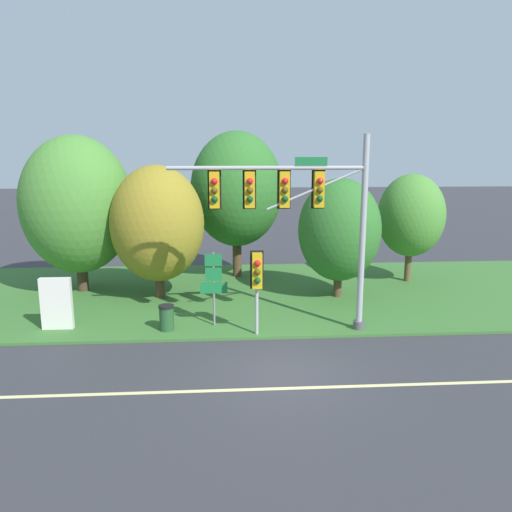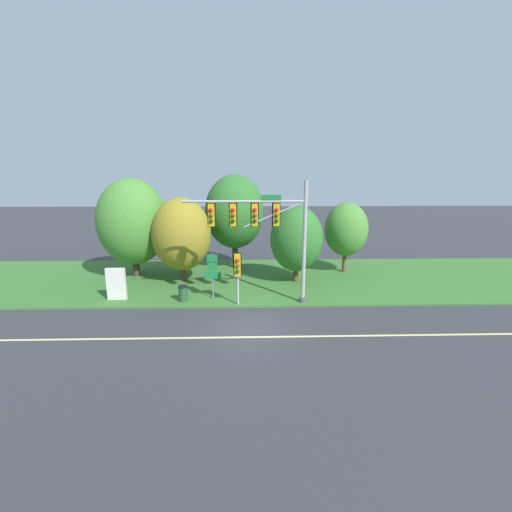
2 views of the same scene
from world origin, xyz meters
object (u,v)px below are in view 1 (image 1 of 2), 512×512
pedestrian_signal_near_kerb (257,275)px  tree_tall_centre (411,216)px  traffic_signal_mast (299,205)px  tree_behind_signpost (237,190)px  info_kiosk (57,304)px  tree_nearest_road (77,205)px  tree_mid_verge (339,230)px  trash_bin (167,318)px  route_sign_post (214,281)px  tree_left_of_mast (157,224)px

pedestrian_signal_near_kerb → tree_tall_centre: 10.79m
traffic_signal_mast → tree_behind_signpost: bearing=102.8°
tree_tall_centre → pedestrian_signal_near_kerb: bearing=-138.5°
tree_tall_centre → info_kiosk: size_ratio=2.79×
tree_nearest_road → tree_mid_verge: 11.76m
traffic_signal_mast → trash_bin: traffic_signal_mast is taller
tree_mid_verge → tree_nearest_road: bearing=171.3°
route_sign_post → tree_tall_centre: bearing=31.9°
tree_behind_signpost → trash_bin: size_ratio=7.92×
route_sign_post → tree_mid_verge: bearing=32.5°
trash_bin → tree_behind_signpost: bearing=70.7°
tree_mid_verge → pedestrian_signal_near_kerb: bearing=-130.2°
route_sign_post → tree_tall_centre: 11.35m
tree_tall_centre → info_kiosk: (-15.22, -5.92, -2.34)m
tree_nearest_road → tree_left_of_mast: bearing=-19.3°
tree_nearest_road → tree_mid_verge: bearing=-8.7°
pedestrian_signal_near_kerb → tree_behind_signpost: tree_behind_signpost is taller
tree_nearest_road → trash_bin: bearing=-51.6°
tree_behind_signpost → info_kiosk: (-6.75, -7.52, -3.53)m
tree_tall_centre → trash_bin: (-11.24, -6.33, -2.81)m
tree_behind_signpost → pedestrian_signal_near_kerb: bearing=-87.2°
tree_nearest_road → tree_behind_signpost: (7.24, 2.32, 0.49)m
traffic_signal_mast → tree_left_of_mast: size_ratio=1.20×
tree_nearest_road → route_sign_post: bearing=-40.3°
traffic_signal_mast → info_kiosk: traffic_signal_mast is taller
traffic_signal_mast → tree_tall_centre: traffic_signal_mast is taller
info_kiosk → tree_tall_centre: bearing=21.2°
tree_behind_signpost → tree_mid_verge: bearing=-43.3°
tree_behind_signpost → tree_left_of_mast: bearing=-134.4°
trash_bin → tree_mid_verge: bearing=28.4°
route_sign_post → tree_left_of_mast: (-2.46, 3.93, 1.58)m
traffic_signal_mast → tree_left_of_mast: (-5.42, 4.67, -1.25)m
traffic_signal_mast → tree_behind_signpost: size_ratio=0.94×
route_sign_post → trash_bin: bearing=-166.9°
pedestrian_signal_near_kerb → tree_mid_verge: 6.11m
tree_mid_verge → trash_bin: size_ratio=5.64×
tree_behind_signpost → tree_mid_verge: tree_behind_signpost is taller
tree_left_of_mast → traffic_signal_mast: bearing=-40.7°
traffic_signal_mast → tree_nearest_road: tree_nearest_road is taller
tree_nearest_road → tree_behind_signpost: bearing=17.8°
traffic_signal_mast → info_kiosk: (-8.64, 0.77, -3.58)m
pedestrian_signal_near_kerb → tree_left_of_mast: (-3.97, 5.10, 1.10)m
traffic_signal_mast → tree_mid_verge: bearing=59.6°
tree_left_of_mast → tree_behind_signpost: 5.20m
tree_mid_verge → info_kiosk: 11.79m
tree_behind_signpost → tree_mid_verge: 6.15m
route_sign_post → tree_tall_centre: tree_tall_centre is taller
traffic_signal_mast → info_kiosk: bearing=174.9°
tree_mid_verge → trash_bin: tree_mid_verge is taller
tree_tall_centre → trash_bin: 13.21m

